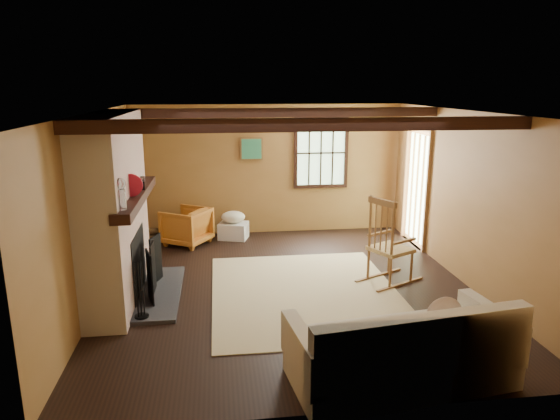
{
  "coord_description": "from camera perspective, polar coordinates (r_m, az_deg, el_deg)",
  "views": [
    {
      "loc": [
        -0.93,
        -6.39,
        2.73
      ],
      "look_at": [
        -0.07,
        0.4,
        1.02
      ],
      "focal_mm": 32.0,
      "sensor_mm": 36.0,
      "label": 1
    }
  ],
  "objects": [
    {
      "name": "ground",
      "position": [
        7.01,
        0.98,
        -8.86
      ],
      "size": [
        5.5,
        5.5,
        0.0
      ],
      "primitive_type": "plane",
      "color": "black",
      "rests_on": "ground"
    },
    {
      "name": "room_envelope",
      "position": [
        6.83,
        2.56,
        4.82
      ],
      "size": [
        5.02,
        5.52,
        2.44
      ],
      "color": "olive",
      "rests_on": "ground"
    },
    {
      "name": "fireplace",
      "position": [
        6.72,
        -18.13,
        -0.67
      ],
      "size": [
        1.02,
        2.3,
        2.4
      ],
      "color": "#AC4742",
      "rests_on": "ground"
    },
    {
      "name": "rug",
      "position": [
        6.86,
        2.9,
        -9.39
      ],
      "size": [
        2.5,
        3.0,
        0.01
      ],
      "primitive_type": "cube",
      "color": "tan",
      "rests_on": "ground"
    },
    {
      "name": "rocking_chair",
      "position": [
        7.19,
        12.29,
        -4.12
      ],
      "size": [
        1.02,
        0.83,
        1.25
      ],
      "rotation": [
        0.0,
        0.0,
        2.04
      ],
      "color": "tan",
      "rests_on": "ground"
    },
    {
      "name": "sofa",
      "position": [
        4.97,
        13.99,
        -15.65
      ],
      "size": [
        2.19,
        1.19,
        0.84
      ],
      "rotation": [
        0.0,
        0.0,
        0.13
      ],
      "color": "beige",
      "rests_on": "ground"
    },
    {
      "name": "firewood_pile",
      "position": [
        9.28,
        -12.86,
        -2.68
      ],
      "size": [
        0.62,
        0.11,
        0.22
      ],
      "color": "brown",
      "rests_on": "ground"
    },
    {
      "name": "laundry_basket",
      "position": [
        9.15,
        -5.34,
        -2.37
      ],
      "size": [
        0.59,
        0.51,
        0.3
      ],
      "primitive_type": "cube",
      "rotation": [
        0.0,
        0.0,
        -0.3
      ],
      "color": "white",
      "rests_on": "ground"
    },
    {
      "name": "basket_pillow",
      "position": [
        9.08,
        -5.38,
        -0.81
      ],
      "size": [
        0.52,
        0.47,
        0.22
      ],
      "primitive_type": "ellipsoid",
      "rotation": [
        0.0,
        0.0,
        0.33
      ],
      "color": "beige",
      "rests_on": "laundry_basket"
    },
    {
      "name": "armchair",
      "position": [
        8.9,
        -10.63,
        -1.85
      ],
      "size": [
        0.98,
        0.97,
        0.65
      ],
      "primitive_type": "imported",
      "rotation": [
        0.0,
        0.0,
        -2.14
      ],
      "color": "#BF6026",
      "rests_on": "ground"
    }
  ]
}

